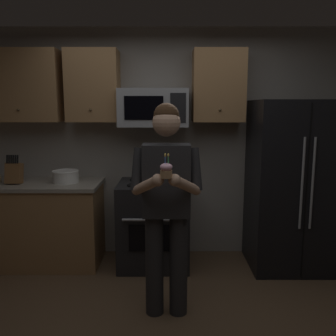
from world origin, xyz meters
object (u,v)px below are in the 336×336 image
Objects in this scene: oven_range at (155,224)px; knife_block at (16,173)px; cupcake at (167,170)px; person at (168,199)px; microwave at (155,108)px; refrigerator at (295,186)px; bowl_large_white at (67,176)px.

knife_block reaches higher than oven_range.
cupcake is (0.14, -1.32, 0.83)m from oven_range.
person reaches higher than knife_block.
cupcake is at bearing -90.00° from person.
microwave is at bearing 97.36° from person.
refrigerator is at bearing -1.50° from oven_range.
microwave is 1.34m from person.
oven_range is 1.14m from person.
cupcake is (0.14, -1.44, -0.43)m from microwave.
bowl_large_white is at bearing 129.10° from cupcake.
microwave is 0.41× the size of refrigerator.
oven_range is at bearing 1.15° from knife_block.
oven_range is at bearing -1.58° from bowl_large_white.
microwave reaches higher than knife_block.
microwave is 0.42× the size of person.
oven_range is 0.53× the size of person.
refrigerator reaches higher than person.
microwave reaches higher than person.
microwave is at bearing 89.98° from oven_range.
refrigerator is at bearing 43.44° from cupcake.
cupcake is (1.10, -1.35, 0.30)m from bowl_large_white.
refrigerator is 5.63× the size of knife_block.
bowl_large_white is (-2.45, 0.07, 0.09)m from refrigerator.
person is at bearing -144.83° from refrigerator.
cupcake is at bearing -38.46° from knife_block.
cupcake reaches higher than knife_block.
person reaches higher than cupcake.
oven_range is at bearing -90.02° from microwave.
oven_range is at bearing 96.21° from cupcake.
refrigerator is 10.35× the size of cupcake.
bowl_large_white is at bearing 6.01° from knife_block.
refrigerator is at bearing -1.53° from bowl_large_white.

